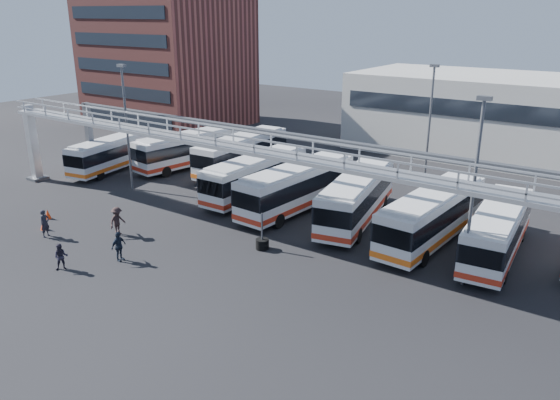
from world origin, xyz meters
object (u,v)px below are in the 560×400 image
Objects in this scene: pedestrian_d at (119,246)px; pedestrian_c at (117,221)px; bus_5 at (357,196)px; light_pole_left at (126,121)px; tire_stack at (262,243)px; bus_6 at (432,215)px; light_pole_back at (430,121)px; pedestrian_b at (61,257)px; bus_1 at (188,148)px; pedestrian_a at (45,223)px; bus_3 at (256,175)px; bus_2 at (242,152)px; bus_4 at (297,186)px; bus_0 at (115,152)px; cone_right at (48,214)px; cone_left at (43,225)px; bus_7 at (498,230)px; light_pole_mid at (474,184)px.

pedestrian_c is at bearing 46.24° from pedestrian_d.
bus_5 reaches higher than pedestrian_c.
light_pole_left is 15.01m from pedestrian_d.
pedestrian_c is 9.95m from tire_stack.
bus_6 is at bearing -63.46° from pedestrian_c.
light_pole_back is 29.23m from pedestrian_b.
light_pole_back is at bearing -36.61° from pedestrian_c.
pedestrian_a is (4.28, -17.82, -0.90)m from bus_1.
tire_stack is (6.55, -7.91, -1.42)m from bus_3.
bus_2 is at bearing 50.27° from pedestrian_b.
bus_1 is 20.04m from bus_5.
light_pole_left is 0.89× the size of bus_4.
bus_0 reaches higher than cone_right.
bus_4 is 4.83× the size of tire_stack.
bus_5 is at bearing -22.80° from bus_2.
bus_4 reaches higher than bus_1.
cone_left is (8.03, -12.59, -1.36)m from bus_0.
bus_7 is (34.35, 0.62, 0.05)m from bus_0.
tire_stack is at bearing -73.44° from pedestrian_c.
bus_7 is (8.46, -10.31, -3.96)m from light_pole_back.
cone_right is (-13.62, -11.78, -1.56)m from bus_4.
cone_right is (-9.82, 1.62, -0.58)m from pedestrian_d.
light_pole_left is at bearing 93.59° from cone_right.
bus_4 is 1.01× the size of bus_6.
light_pole_left reaches higher than bus_6.
tire_stack is at bearing -120.51° from bus_5.
pedestrian_b is at bearing -126.53° from pedestrian_a.
light_pole_back reaches higher than pedestrian_b.
light_pole_back reaches higher than bus_0.
pedestrian_a is at bearing 105.04° from pedestrian_b.
bus_7 is at bearing -8.84° from bus_0.
pedestrian_d is at bearing -43.38° from light_pole_left.
pedestrian_c is 4.21m from pedestrian_d.
bus_0 is 16.17m from pedestrian_a.
bus_2 reaches higher than cone_right.
bus_1 reaches higher than cone_left.
bus_7 is at bearing 26.65° from cone_left.
pedestrian_b is (-5.54, -16.10, -1.11)m from bus_4.
cone_left is at bearing -77.33° from light_pole_left.
bus_0 is 20.70m from pedestrian_d.
light_pole_left is at bearing 177.95° from light_pole_mid.
bus_1 is 29.60m from bus_7.
bus_5 reaches higher than pedestrian_a.
bus_1 is at bearing 22.90° from pedestrian_c.
bus_2 is 20.01m from pedestrian_d.
bus_5 is at bearing 173.00° from bus_7.
bus_0 is 16.49m from pedestrian_c.
bus_3 is 4.49m from bus_4.
light_pole_mid reaches higher than pedestrian_a.
bus_2 is 19.48m from pedestrian_a.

